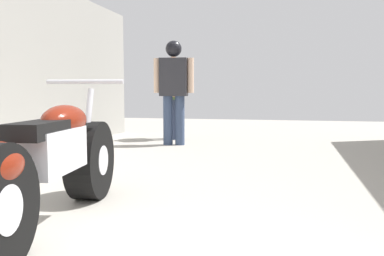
{
  "coord_description": "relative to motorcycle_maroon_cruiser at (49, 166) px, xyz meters",
  "views": [
    {
      "loc": [
        0.73,
        -0.57,
        0.9
      ],
      "look_at": [
        -0.31,
        3.67,
        0.53
      ],
      "focal_mm": 38.65,
      "sensor_mm": 36.0,
      "label": 1
    }
  ],
  "objects": [
    {
      "name": "ground_plane",
      "position": [
        0.82,
        2.12,
        -0.42
      ],
      "size": [
        18.82,
        18.82,
        0.0
      ],
      "primitive_type": "plane",
      "color": "#A8A399"
    },
    {
      "name": "motorcycle_maroon_cruiser",
      "position": [
        0.0,
        0.0,
        0.0
      ],
      "size": [
        0.69,
        2.16,
        1.01
      ],
      "color": "black",
      "rests_on": "ground_plane"
    },
    {
      "name": "mechanic_in_blue",
      "position": [
        -0.7,
        5.33,
        0.48
      ],
      "size": [
        0.38,
        0.62,
        1.6
      ],
      "color": "#2D3851",
      "rests_on": "ground_plane"
    },
    {
      "name": "mechanic_with_helmet",
      "position": [
        -0.44,
        4.47,
        0.65
      ],
      "size": [
        0.71,
        0.3,
        1.79
      ],
      "color": "#384766",
      "rests_on": "ground_plane"
    }
  ]
}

